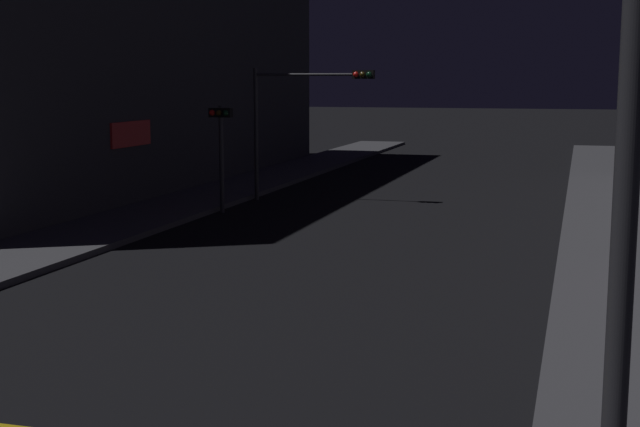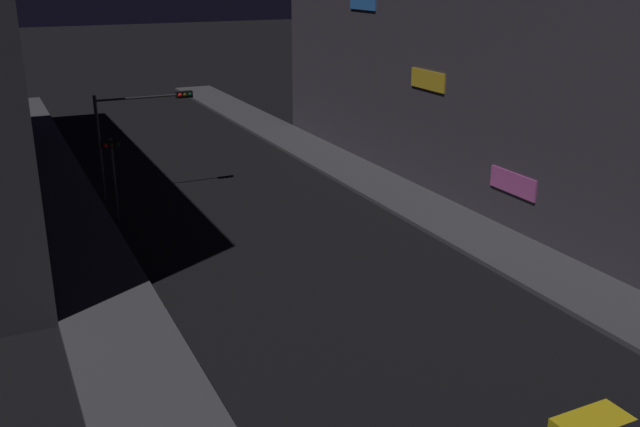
% 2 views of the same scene
% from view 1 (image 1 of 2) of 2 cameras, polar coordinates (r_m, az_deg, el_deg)
% --- Properties ---
extents(sidewalk_left, '(3.28, 68.12, 0.18)m').
position_cam_1_polar(sidewalk_left, '(32.30, -9.07, 0.49)').
color(sidewalk_left, '#424247').
rests_on(sidewalk_left, ground_plane).
extents(sidewalk_right, '(3.28, 68.12, 0.18)m').
position_cam_1_polar(sidewalk_right, '(29.20, 18.66, -0.72)').
color(sidewalk_right, '#424247').
rests_on(sidewalk_right, ground_plane).
extents(building_facade_left, '(6.85, 31.01, 15.01)m').
position_cam_1_polar(building_facade_left, '(39.45, -12.43, 12.66)').
color(building_facade_left, '#333338').
rests_on(building_facade_left, ground_plane).
extents(traffic_light_overhead, '(4.70, 0.41, 5.06)m').
position_cam_1_polar(traffic_light_overhead, '(33.29, -1.20, 7.09)').
color(traffic_light_overhead, '#2D2D33').
rests_on(traffic_light_overhead, ground_plane).
extents(traffic_light_left_kerb, '(0.80, 0.42, 3.74)m').
position_cam_1_polar(traffic_light_left_kerb, '(30.75, -6.44, 5.00)').
color(traffic_light_left_kerb, '#2D2D33').
rests_on(traffic_light_left_kerb, ground_plane).
extents(street_lamp_near_block, '(0.41, 0.41, 7.24)m').
position_cam_1_polar(street_lamp_near_block, '(5.76, 19.56, 8.13)').
color(street_lamp_near_block, '#2D2D33').
rests_on(street_lamp_near_block, sidewalk_right).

